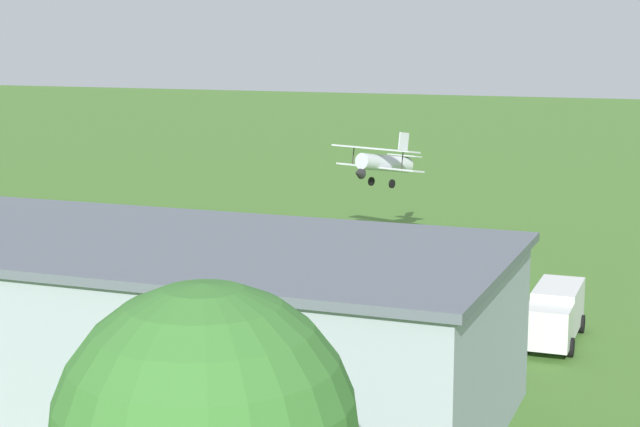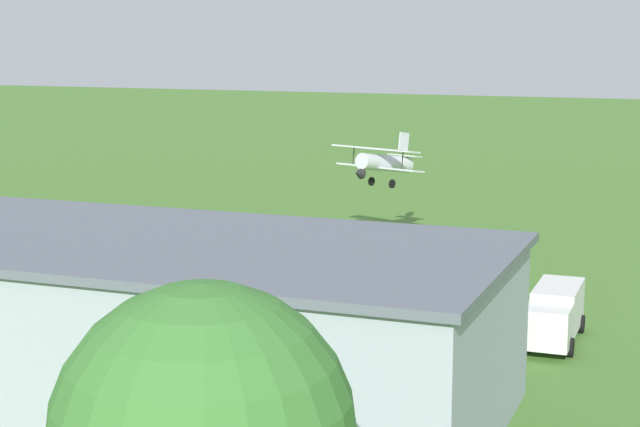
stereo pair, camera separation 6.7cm
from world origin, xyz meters
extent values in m
plane|color=#47752D|center=(0.00, 0.00, 0.00)|extent=(400.00, 400.00, 0.00)
cube|color=#99A3AD|center=(-3.87, 34.01, 3.44)|extent=(37.60, 14.59, 6.88)
cube|color=slate|center=(-3.87, 34.01, 7.05)|extent=(38.21, 15.20, 0.35)
cube|color=#384251|center=(-3.70, 27.12, 2.82)|extent=(10.00, 0.40, 5.64)
cylinder|color=silver|center=(-6.27, -0.73, 6.42)|extent=(2.90, 5.72, 1.95)
cone|color=black|center=(-5.30, 2.20, 5.98)|extent=(1.04, 1.03, 0.92)
cube|color=silver|center=(-6.07, -0.13, 6.15)|extent=(7.10, 3.60, 0.32)
cube|color=silver|center=(-5.91, 0.38, 7.56)|extent=(7.10, 3.60, 0.32)
cube|color=silver|center=(-7.00, -2.89, 7.84)|extent=(0.50, 1.24, 1.44)
cube|color=silver|center=(-7.04, -3.04, 6.77)|extent=(2.75, 1.68, 0.21)
cylinder|color=black|center=(-5.26, -0.69, 5.01)|extent=(0.34, 0.65, 0.64)
cylinder|color=black|center=(-7.06, -0.09, 5.01)|extent=(0.34, 0.65, 0.64)
cylinder|color=#332D28|center=(-3.86, -0.58, 6.86)|extent=(0.17, 0.30, 1.47)
cylinder|color=#332D28|center=(-8.12, 0.84, 6.86)|extent=(0.17, 0.30, 1.47)
cylinder|color=black|center=(14.05, 17.13, 0.32)|extent=(0.26, 0.65, 0.64)
cube|color=silver|center=(-22.20, 20.84, 1.48)|extent=(2.27, 2.27, 2.00)
cube|color=silver|center=(-22.09, 17.44, 1.65)|extent=(2.35, 4.68, 2.33)
cylinder|color=black|center=(-23.29, 20.51, 0.48)|extent=(0.31, 0.97, 0.96)
cylinder|color=black|center=(-21.09, 20.58, 0.48)|extent=(0.31, 0.97, 0.96)
cylinder|color=black|center=(-23.14, 16.02, 0.48)|extent=(0.31, 0.97, 0.96)
cylinder|color=black|center=(-20.94, 16.09, 0.48)|extent=(0.31, 0.97, 0.96)
cylinder|color=beige|center=(-14.99, 15.25, 0.43)|extent=(0.39, 0.39, 0.86)
cylinder|color=#3F3F47|center=(-14.99, 15.25, 1.17)|extent=(0.46, 0.46, 0.61)
sphere|color=brown|center=(-14.99, 15.25, 1.59)|extent=(0.23, 0.23, 0.23)
cylinder|color=#B23333|center=(9.02, 14.55, 0.44)|extent=(0.37, 0.37, 0.89)
cylinder|color=beige|center=(9.02, 14.55, 1.20)|extent=(0.44, 0.44, 0.63)
sphere|color=beige|center=(9.02, 14.55, 1.63)|extent=(0.24, 0.24, 0.24)
cylinder|color=orange|center=(-17.95, 15.43, 0.40)|extent=(0.41, 0.41, 0.80)
cylinder|color=#3F3F47|center=(-17.95, 15.43, 1.09)|extent=(0.49, 0.49, 0.57)
sphere|color=#9E704C|center=(-17.95, 15.43, 1.48)|extent=(0.22, 0.22, 0.22)
cylinder|color=#B23333|center=(1.61, 13.44, 0.44)|extent=(0.34, 0.34, 0.87)
cylinder|color=#3F3F47|center=(1.61, 13.44, 1.18)|extent=(0.40, 0.40, 0.62)
sphere|color=#D8AD84|center=(1.61, 13.44, 1.61)|extent=(0.24, 0.24, 0.24)
camera|label=1|loc=(-30.63, 70.51, 15.57)|focal=58.14mm
camera|label=2|loc=(-30.69, 70.49, 15.57)|focal=58.14mm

